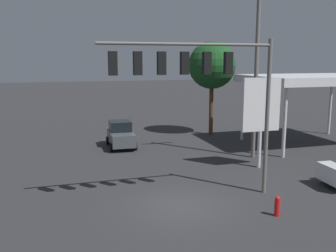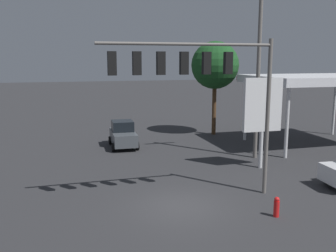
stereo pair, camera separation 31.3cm
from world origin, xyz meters
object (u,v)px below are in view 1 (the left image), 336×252
Objects in this scene: fire_hydrant at (277,206)px; traffic_signal_assembly at (199,75)px; utility_pole at (256,69)px; price_sign at (261,107)px; street_tree at (212,65)px; hatchback_crossing at (121,135)px.

traffic_signal_assembly is at bearing -46.78° from fire_hydrant.
price_sign is (0.87, 2.25, -2.23)m from utility_pole.
price_sign is (-5.59, -3.98, -2.14)m from traffic_signal_assembly.
utility_pole is at bearing -113.47° from fire_hydrant.
utility_pole is 11.23m from fire_hydrant.
price_sign is 0.68× the size of street_tree.
utility_pole reaches higher than street_tree.
fire_hydrant is at bearing 66.53° from utility_pole.
price_sign is at bearing 68.89° from utility_pole.
fire_hydrant is at bearing 65.75° from price_sign.
price_sign is 8.07m from fire_hydrant.
hatchback_crossing is at bearing -34.78° from utility_pole.
utility_pole is at bearing 56.79° from hatchback_crossing.
utility_pole is 3.29m from price_sign.
street_tree reaches higher than hatchback_crossing.
hatchback_crossing is at bearing -73.93° from fire_hydrant.
traffic_signal_assembly is 1.01× the size of street_tree.
hatchback_crossing is (1.64, -11.86, -4.94)m from traffic_signal_assembly.
traffic_signal_assembly is 8.98m from utility_pole.
street_tree reaches higher than traffic_signal_assembly.
price_sign is at bearing -114.25° from fire_hydrant.
price_sign is 10.81m from street_tree.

